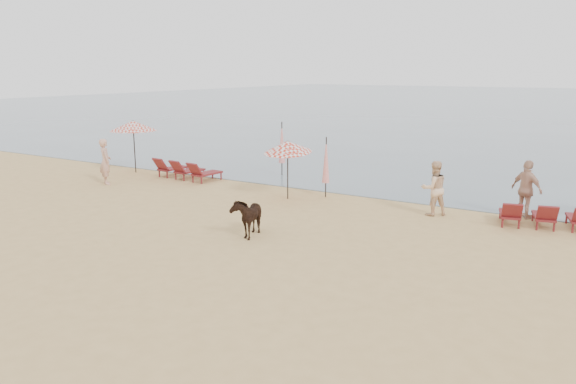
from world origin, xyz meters
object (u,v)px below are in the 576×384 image
lounger_cluster_right (545,216)px  cow (248,216)px  umbrella_open_left_a (133,126)px  umbrella_open_left_b (288,147)px  umbrella_closed_left (282,143)px  beachgoer_right_b (527,190)px  umbrella_closed_right (326,160)px  beachgoer_right_a (434,188)px  lounger_cluster_left (186,170)px  beachgoer_left (105,161)px

lounger_cluster_right → cow: (-7.49, -5.52, 0.21)m
umbrella_open_left_a → umbrella_open_left_b: bearing=9.1°
umbrella_closed_left → beachgoer_right_b: size_ratio=1.28×
umbrella_open_left_a → cow: 12.25m
umbrella_open_left_a → umbrella_closed_right: 10.33m
umbrella_closed_left → umbrella_open_left_b: bearing=-55.4°
umbrella_closed_right → beachgoer_right_a: 4.48m
lounger_cluster_left → umbrella_open_left_b: umbrella_open_left_b is taller
lounger_cluster_left → beachgoer_right_b: size_ratio=1.52×
lounger_cluster_right → beachgoer_right_b: (-0.72, 0.92, 0.58)m
beachgoer_left → beachgoer_right_b: beachgoer_left is taller
cow → beachgoer_right_b: beachgoer_right_b is taller
lounger_cluster_right → beachgoer_left: size_ratio=1.47×
cow → beachgoer_left: (-9.71, 3.10, 0.38)m
umbrella_closed_right → beachgoer_left: 9.70m
umbrella_closed_right → beachgoer_right_a: bearing=-6.9°
beachgoer_right_b → umbrella_closed_left: bearing=17.6°
lounger_cluster_left → lounger_cluster_right: size_ratio=1.02×
umbrella_open_left_b → beachgoer_right_a: (5.53, 0.47, -1.08)m
lounger_cluster_right → beachgoer_left: (-17.20, -2.42, 0.59)m
lounger_cluster_left → beachgoer_right_a: (11.51, -0.48, 0.50)m
lounger_cluster_left → beachgoer_left: (-2.21, -2.64, 0.55)m
umbrella_open_left_a → umbrella_closed_left: size_ratio=0.99×
beachgoer_right_a → lounger_cluster_right: bearing=141.8°
umbrella_closed_left → umbrella_closed_right: size_ratio=1.07×
lounger_cluster_left → beachgoer_right_a: 11.53m
lounger_cluster_right → umbrella_open_left_b: bearing=170.5°
lounger_cluster_left → umbrella_open_left_b: (5.98, -0.95, 1.58)m
umbrella_open_left_b → beachgoer_right_a: bearing=20.8°
umbrella_open_left_a → umbrella_closed_right: size_ratio=1.06×
cow → lounger_cluster_left: bearing=125.6°
beachgoer_left → umbrella_closed_left: bearing=-104.0°
lounger_cluster_left → umbrella_open_left_b: bearing=-4.0°
lounger_cluster_right → beachgoer_right_a: beachgoer_right_a is taller
beachgoer_right_b → cow: bearing=72.7°
umbrella_closed_right → beachgoer_right_b: 7.21m
umbrella_closed_right → beachgoer_left: bearing=-163.8°
lounger_cluster_right → umbrella_closed_right: bearing=163.8°
umbrella_open_left_a → umbrella_closed_left: (6.49, 2.95, -0.70)m
lounger_cluster_left → umbrella_closed_left: bearing=46.9°
lounger_cluster_left → beachgoer_left: beachgoer_left is taller
umbrella_open_left_a → beachgoer_right_b: bearing=17.3°
beachgoer_left → lounger_cluster_right: bearing=-141.4°
lounger_cluster_right → umbrella_open_left_b: 9.18m
cow → lounger_cluster_right: bearing=19.5°
umbrella_open_left_a → cow: size_ratio=1.73×
beachgoer_left → lounger_cluster_left: bearing=-99.4°
lounger_cluster_left → beachgoer_right_a: bearing=2.7°
beachgoer_left → beachgoer_right_b: bearing=-138.0°
umbrella_open_left_a → beachgoer_right_a: (14.71, -0.48, -1.31)m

